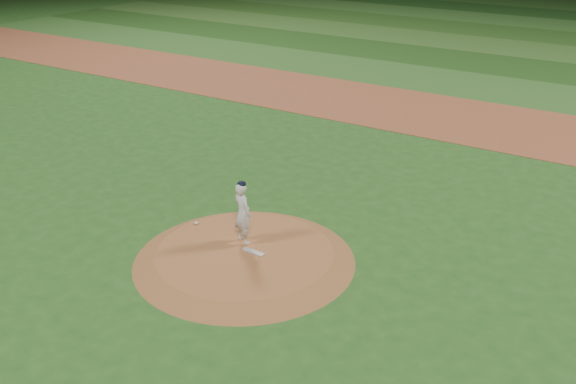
# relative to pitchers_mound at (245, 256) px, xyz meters

# --- Properties ---
(ground) EXTENTS (120.00, 120.00, 0.00)m
(ground) POSITION_rel_pitchers_mound_xyz_m (0.00, 0.00, -0.12)
(ground) COLOR #26571C
(ground) RESTS_ON ground
(infield_dirt_band) EXTENTS (70.00, 6.00, 0.02)m
(infield_dirt_band) POSITION_rel_pitchers_mound_xyz_m (0.00, 14.00, -0.12)
(infield_dirt_band) COLOR brown
(infield_dirt_band) RESTS_ON ground
(outfield_stripe_0) EXTENTS (70.00, 5.00, 0.02)m
(outfield_stripe_0) POSITION_rel_pitchers_mound_xyz_m (0.00, 19.50, -0.12)
(outfield_stripe_0) COLOR #316424
(outfield_stripe_0) RESTS_ON ground
(outfield_stripe_1) EXTENTS (70.00, 5.00, 0.02)m
(outfield_stripe_1) POSITION_rel_pitchers_mound_xyz_m (0.00, 24.50, -0.12)
(outfield_stripe_1) COLOR #204817
(outfield_stripe_1) RESTS_ON ground
(outfield_stripe_2) EXTENTS (70.00, 5.00, 0.02)m
(outfield_stripe_2) POSITION_rel_pitchers_mound_xyz_m (0.00, 29.50, -0.12)
(outfield_stripe_2) COLOR #356324
(outfield_stripe_2) RESTS_ON ground
(outfield_stripe_3) EXTENTS (70.00, 5.00, 0.02)m
(outfield_stripe_3) POSITION_rel_pitchers_mound_xyz_m (0.00, 34.50, -0.12)
(outfield_stripe_3) COLOR #254F19
(outfield_stripe_3) RESTS_ON ground
(outfield_stripe_4) EXTENTS (70.00, 5.00, 0.02)m
(outfield_stripe_4) POSITION_rel_pitchers_mound_xyz_m (0.00, 39.50, -0.12)
(outfield_stripe_4) COLOR #316324
(outfield_stripe_4) RESTS_ON ground
(pitchers_mound) EXTENTS (5.50, 5.50, 0.25)m
(pitchers_mound) POSITION_rel_pitchers_mound_xyz_m (0.00, 0.00, 0.00)
(pitchers_mound) COLOR #A05E31
(pitchers_mound) RESTS_ON ground
(pitching_rubber) EXTENTS (0.60, 0.17, 0.03)m
(pitching_rubber) POSITION_rel_pitchers_mound_xyz_m (0.22, 0.08, 0.14)
(pitching_rubber) COLOR beige
(pitching_rubber) RESTS_ON pitchers_mound
(rosin_bag) EXTENTS (0.12, 0.12, 0.06)m
(rosin_bag) POSITION_rel_pitchers_mound_xyz_m (-1.96, 0.49, 0.16)
(rosin_bag) COLOR silver
(rosin_bag) RESTS_ON pitchers_mound
(pitcher_on_mound) EXTENTS (0.69, 0.57, 1.68)m
(pitcher_on_mound) POSITION_rel_pitchers_mound_xyz_m (-0.32, 0.39, 0.95)
(pitcher_on_mound) COLOR silver
(pitcher_on_mound) RESTS_ON pitchers_mound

